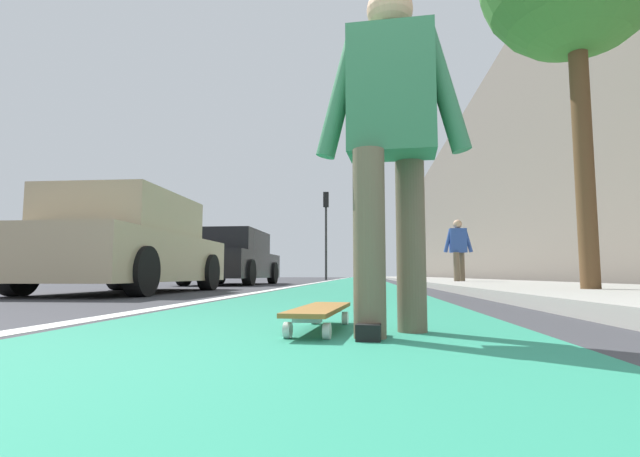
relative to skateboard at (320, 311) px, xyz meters
The scene contains 11 objects.
ground_plane 8.83m from the skateboard, ahead, with size 80.00×80.00×0.00m, color #38383D.
bike_lane_paint 22.83m from the skateboard, ahead, with size 56.00×2.32×0.00m, color #288466.
lane_stripe_white 18.88m from the skateboard, ahead, with size 52.00×0.16×0.01m, color silver.
sidewalk_curb 17.11m from the skateboard, 10.53° to the right, with size 52.00×3.20×0.11m, color #9E9B93.
building_facade 21.96m from the skateboard, 15.28° to the right, with size 40.00×1.20×8.23m, color slate.
skateboard is the anchor object (origin of this frame).
skater_person 0.92m from the skateboard, 113.28° to the right, with size 0.45×0.72×1.64m.
parked_car_near 5.68m from the skateboard, 36.52° to the left, with size 4.05×1.87×1.47m.
parked_car_mid 11.14m from the skateboard, 18.14° to the left, with size 4.54×1.95×1.49m.
traffic_light 22.81m from the skateboard, ahead, with size 0.33×0.28×4.66m.
pedestrian_distant 10.08m from the skateboard, 14.59° to the right, with size 0.46×0.72×1.64m.
Camera 1 is at (-1.14, -0.36, 0.27)m, focal length 26.58 mm.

